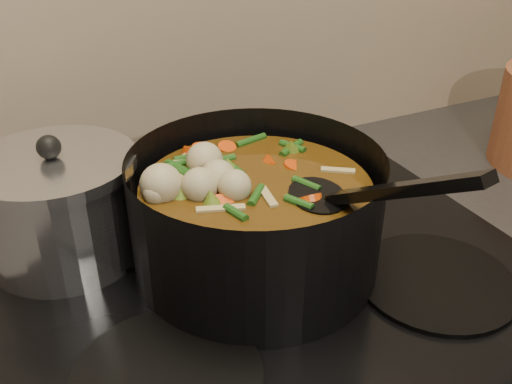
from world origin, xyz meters
name	(u,v)px	position (x,y,z in m)	size (l,w,h in m)	color
stovetop	(259,264)	(0.00, 1.93, 0.92)	(0.62, 0.54, 0.03)	black
stockpot	(257,217)	(-0.01, 1.92, 1.00)	(0.28, 0.37, 0.21)	black
saucepan	(61,206)	(-0.20, 2.05, 0.99)	(0.19, 0.19, 0.16)	silver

